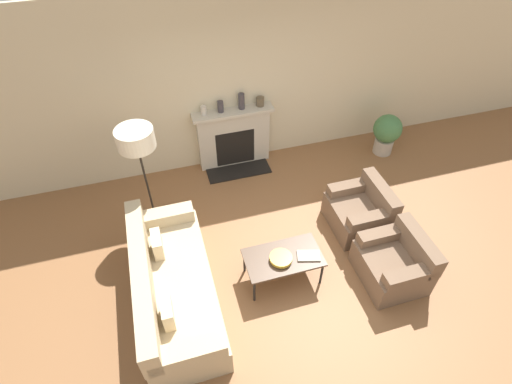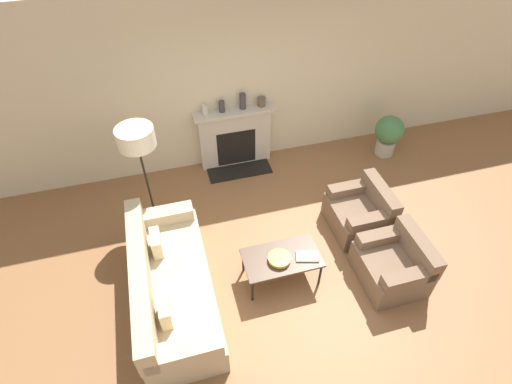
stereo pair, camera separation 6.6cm
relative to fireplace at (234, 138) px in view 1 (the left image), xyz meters
name	(u,v)px [view 1 (the left image)]	position (x,y,z in m)	size (l,w,h in m)	color
ground_plane	(294,274)	(0.18, -2.53, -0.52)	(18.00, 18.00, 0.00)	brown
wall_back	(240,82)	(0.18, 0.15, 0.93)	(18.00, 0.06, 2.90)	beige
fireplace	(234,138)	(0.00, 0.00, 0.00)	(1.32, 0.59, 1.06)	beige
couch	(172,287)	(-1.42, -2.47, -0.21)	(0.89, 2.18, 0.84)	tan
armchair_near	(395,263)	(1.40, -2.91, -0.24)	(0.76, 0.84, 0.72)	brown
armchair_far	(360,211)	(1.40, -1.96, -0.24)	(0.76, 0.84, 0.72)	brown
coffee_table	(283,258)	(0.01, -2.52, -0.12)	(0.98, 0.55, 0.43)	#4C3828
bowl	(281,258)	(-0.04, -2.56, -0.04)	(0.29, 0.29, 0.06)	gold
book	(309,256)	(0.31, -2.60, -0.07)	(0.32, 0.24, 0.02)	#B2A893
floor_lamp	(136,143)	(-1.50, -0.97, 0.90)	(0.49, 0.49, 1.63)	black
mantel_vase_left	(204,110)	(-0.46, 0.02, 0.62)	(0.09, 0.09, 0.15)	beige
mantel_vase_center_left	(220,107)	(-0.19, 0.02, 0.63)	(0.10, 0.10, 0.18)	#3D383D
mantel_vase_center_right	(241,101)	(0.15, 0.02, 0.67)	(0.10, 0.10, 0.26)	#3D383D
mantel_vase_right	(260,102)	(0.46, 0.02, 0.61)	(0.13, 0.13, 0.14)	brown
potted_plant	(387,132)	(2.64, -0.48, -0.09)	(0.49, 0.49, 0.75)	#B2A899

